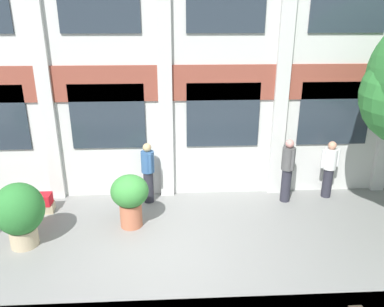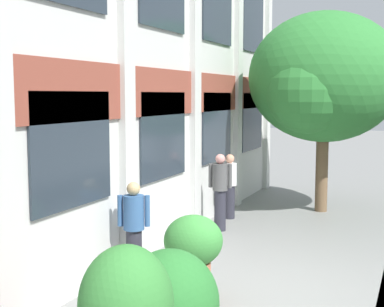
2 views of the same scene
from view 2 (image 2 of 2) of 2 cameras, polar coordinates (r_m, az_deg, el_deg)
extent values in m
plane|color=gray|center=(8.73, 8.85, -14.24)|extent=(80.00, 80.00, 0.00)
cube|color=silver|center=(9.39, -8.79, 12.41)|extent=(17.95, 0.50, 8.12)
cube|color=brown|center=(9.20, -7.25, 6.56)|extent=(17.95, 0.06, 0.90)
cube|color=silver|center=(9.23, -7.11, 12.54)|extent=(0.36, 0.16, 8.12)
cube|color=silver|center=(11.90, 0.32, 11.18)|extent=(0.36, 0.16, 8.12)
cube|color=silver|center=(14.69, 4.94, 10.23)|extent=(0.36, 0.16, 8.12)
cube|color=silver|center=(17.55, 8.06, 9.54)|extent=(0.36, 0.16, 8.12)
cube|color=#28333D|center=(7.98, -12.55, 0.40)|extent=(1.91, 0.04, 1.70)
cube|color=#28333D|center=(10.54, -3.01, 1.94)|extent=(1.91, 0.04, 1.70)
cube|color=#28333D|center=(13.28, 2.71, 2.84)|extent=(1.91, 0.04, 1.70)
cube|color=#28333D|center=(16.11, 6.45, 3.41)|extent=(1.91, 0.04, 1.70)
cube|color=#28333D|center=(13.42, 2.78, 15.29)|extent=(1.91, 0.04, 1.70)
cube|color=#28333D|center=(16.23, 6.58, 13.69)|extent=(1.91, 0.04, 1.70)
cylinder|color=brown|center=(14.34, 13.69, -0.93)|extent=(0.32, 0.32, 2.58)
ellipsoid|color=#2D7A33|center=(14.24, 13.93, 7.91)|extent=(3.87, 3.87, 3.33)
sphere|color=#2D7A33|center=(13.32, 12.35, 6.63)|extent=(2.13, 2.13, 2.13)
sphere|color=#2D7A33|center=(15.16, 15.24, 6.50)|extent=(2.13, 2.13, 2.13)
cylinder|color=#B76647|center=(8.18, 0.14, -13.40)|extent=(0.52, 0.52, 0.58)
ellipsoid|color=#388438|center=(7.99, 0.14, -9.26)|extent=(0.88, 0.88, 0.76)
ellipsoid|color=#2D7A33|center=(5.79, -2.38, -15.60)|extent=(1.04, 1.04, 1.13)
ellipsoid|color=#388438|center=(4.07, -7.03, -15.73)|extent=(0.70, 0.70, 0.89)
cylinder|color=#282833|center=(13.28, 4.03, -5.16)|extent=(0.26, 0.26, 0.83)
cylinder|color=silver|center=(13.16, 4.05, -2.22)|extent=(0.34, 0.34, 0.55)
sphere|color=tan|center=(13.11, 4.06, -0.55)|extent=(0.22, 0.22, 0.22)
cylinder|color=silver|center=(12.95, 3.87, -2.24)|extent=(0.09, 0.09, 0.50)
cylinder|color=silver|center=(13.37, 4.22, -1.96)|extent=(0.09, 0.09, 0.50)
cylinder|color=#282833|center=(12.10, 3.01, -6.08)|extent=(0.26, 0.26, 0.92)
cylinder|color=#4C4C4C|center=(11.96, 3.03, -2.53)|extent=(0.34, 0.34, 0.60)
sphere|color=tan|center=(11.90, 3.04, -0.58)|extent=(0.22, 0.22, 0.22)
cylinder|color=#4C4C4C|center=(11.99, 1.99, -2.35)|extent=(0.09, 0.09, 0.54)
cylinder|color=#4C4C4C|center=(11.92, 4.07, -2.41)|extent=(0.09, 0.09, 0.54)
cylinder|color=#282833|center=(8.94, -6.18, -10.75)|extent=(0.26, 0.26, 0.87)
cylinder|color=#33598C|center=(8.76, -6.24, -6.27)|extent=(0.34, 0.34, 0.56)
sphere|color=tan|center=(8.68, -6.27, -3.75)|extent=(0.22, 0.22, 0.22)
cylinder|color=#33598C|center=(8.79, -7.67, -6.06)|extent=(0.09, 0.09, 0.51)
cylinder|color=#33598C|center=(8.73, -4.80, -6.12)|extent=(0.09, 0.09, 0.51)
camera|label=1|loc=(9.57, 55.05, 13.76)|focal=35.00mm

